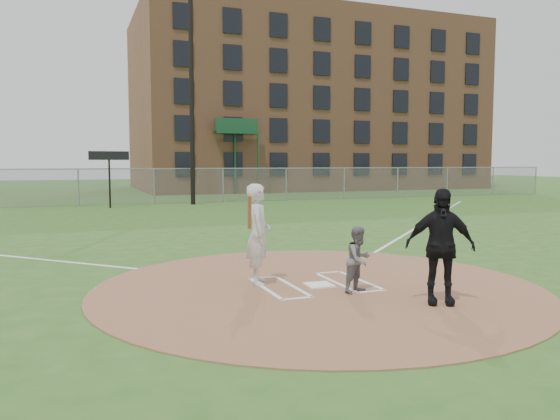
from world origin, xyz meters
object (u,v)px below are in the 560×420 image
object	(u,v)px
home_plate	(319,285)
catcher	(359,259)
umpire	(440,246)
batter_at_plate	(258,234)

from	to	relation	value
home_plate	catcher	bearing A→B (deg)	-56.26
home_plate	umpire	world-z (taller)	umpire
home_plate	batter_at_plate	size ratio (longest dim) A/B	0.25
home_plate	batter_at_plate	distance (m)	1.51
home_plate	umpire	distance (m)	2.47
home_plate	catcher	size ratio (longest dim) A/B	0.41
home_plate	catcher	xyz separation A→B (m)	(0.46, -0.69, 0.58)
umpire	batter_at_plate	world-z (taller)	batter_at_plate
catcher	umpire	distance (m)	1.50
catcher	umpire	xyz separation A→B (m)	(0.85, -1.18, 0.36)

